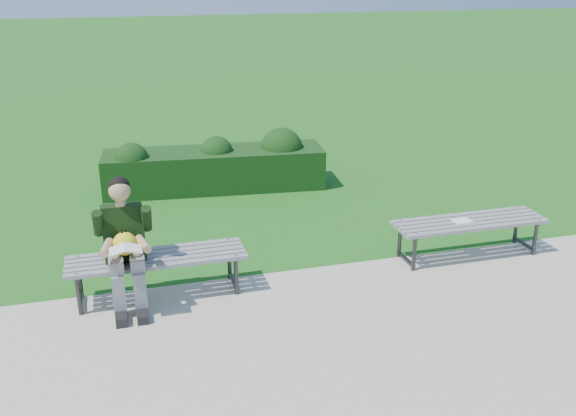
{
  "coord_description": "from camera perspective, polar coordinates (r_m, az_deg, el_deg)",
  "views": [
    {
      "loc": [
        -1.78,
        -6.24,
        3.24
      ],
      "look_at": [
        -0.06,
        -0.12,
        0.82
      ],
      "focal_mm": 40.0,
      "sensor_mm": 36.0,
      "label": 1
    }
  ],
  "objects": [
    {
      "name": "seated_boy",
      "position": [
        6.48,
        -14.33,
        -2.83
      ],
      "size": [
        0.56,
        0.76,
        1.31
      ],
      "color": "slate",
      "rests_on": "walkway"
    },
    {
      "name": "walkway",
      "position": [
        5.81,
        5.06,
        -13.04
      ],
      "size": [
        30.0,
        3.5,
        0.02
      ],
      "color": "#AC9D8F",
      "rests_on": "ground"
    },
    {
      "name": "paper_sheet",
      "position": [
        7.67,
        15.21,
        -1.1
      ],
      "size": [
        0.23,
        0.17,
        0.01
      ],
      "color": "white",
      "rests_on": "bench_right"
    },
    {
      "name": "ground",
      "position": [
        7.25,
        0.21,
        -5.72
      ],
      "size": [
        80.0,
        80.0,
        0.0
      ],
      "color": "#217023",
      "rests_on": "ground"
    },
    {
      "name": "hedge",
      "position": [
        9.91,
        -6.14,
        3.81
      ],
      "size": [
        3.39,
        1.15,
        0.9
      ],
      "color": "#16370E",
      "rests_on": "ground"
    },
    {
      "name": "bench_left",
      "position": [
        6.69,
        -11.57,
        -4.62
      ],
      "size": [
        1.8,
        0.5,
        0.46
      ],
      "color": "slate",
      "rests_on": "walkway"
    },
    {
      "name": "bench_right",
      "position": [
        7.74,
        15.81,
        -1.42
      ],
      "size": [
        1.8,
        0.5,
        0.46
      ],
      "color": "slate",
      "rests_on": "walkway"
    }
  ]
}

